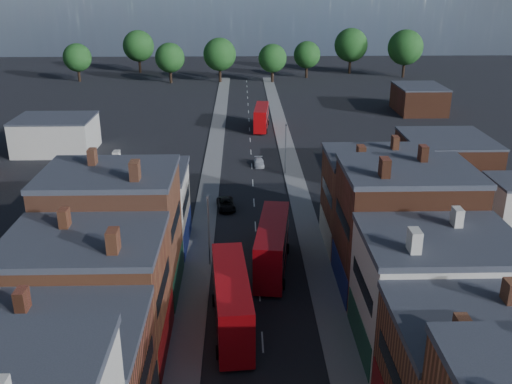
{
  "coord_description": "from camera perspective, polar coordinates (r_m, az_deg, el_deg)",
  "views": [
    {
      "loc": [
        -1.63,
        -24.97,
        29.41
      ],
      "look_at": [
        0.0,
        37.43,
        5.61
      ],
      "focal_mm": 40.0,
      "sensor_mm": 36.0,
      "label": 1
    }
  ],
  "objects": [
    {
      "name": "car_2",
      "position": [
        76.51,
        -3.01,
        -1.22
      ],
      "size": [
        2.85,
        5.08,
        1.34
      ],
      "primitive_type": "imported",
      "rotation": [
        0.0,
        0.0,
        0.13
      ],
      "color": "black",
      "rests_on": "ground"
    },
    {
      "name": "pavement_east",
      "position": [
        80.92,
        4.37,
        -0.46
      ],
      "size": [
        3.0,
        200.0,
        0.12
      ],
      "primitive_type": "cube",
      "color": "gray",
      "rests_on": "ground"
    },
    {
      "name": "bus_1",
      "position": [
        60.12,
        1.65,
        -5.31
      ],
      "size": [
        4.42,
        12.7,
        5.37
      ],
      "rotation": [
        0.0,
        0.0,
        -0.13
      ],
      "color": "#AF0A11",
      "rests_on": "ground"
    },
    {
      "name": "car_3",
      "position": [
        93.78,
        0.31,
        2.96
      ],
      "size": [
        1.68,
        3.99,
        1.15
      ],
      "primitive_type": "imported",
      "rotation": [
        0.0,
        0.0,
        0.02
      ],
      "color": "white",
      "rests_on": "ground"
    },
    {
      "name": "lamp_post_2",
      "position": [
        60.37,
        -4.76,
        -3.36
      ],
      "size": [
        0.25,
        0.7,
        8.12
      ],
      "color": "slate",
      "rests_on": "ground"
    },
    {
      "name": "bus_2",
      "position": [
        116.37,
        0.54,
        7.51
      ],
      "size": [
        3.46,
        10.98,
        4.67
      ],
      "rotation": [
        0.0,
        0.0,
        -0.09
      ],
      "color": "#A9070A",
      "rests_on": "ground"
    },
    {
      "name": "lamp_post_3",
      "position": [
        88.75,
        2.99,
        4.68
      ],
      "size": [
        0.25,
        0.7,
        8.12
      ],
      "color": "slate",
      "rests_on": "ground"
    },
    {
      "name": "bus_0",
      "position": [
        50.52,
        -2.45,
        -10.77
      ],
      "size": [
        3.94,
        12.75,
        5.42
      ],
      "rotation": [
        0.0,
        0.0,
        0.08
      ],
      "color": "#A6090E",
      "rests_on": "ground"
    },
    {
      "name": "pavement_west",
      "position": [
        80.66,
        -4.85,
        -0.55
      ],
      "size": [
        3.0,
        200.0,
        0.12
      ],
      "primitive_type": "cube",
      "color": "gray",
      "rests_on": "ground"
    }
  ]
}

